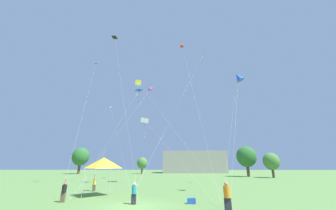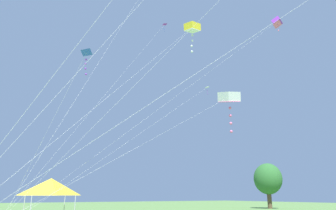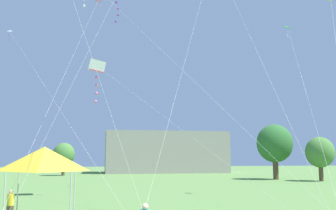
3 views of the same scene
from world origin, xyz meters
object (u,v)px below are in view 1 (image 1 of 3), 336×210
at_px(kite_black_delta_0, 115,38).
at_px(kite_green_delta_2, 234,99).
at_px(kite_purple_delta_1, 95,66).
at_px(kite_blue_delta_8, 138,91).
at_px(kite_red_diamond_7, 182,45).
at_px(kite_green_delta_4, 203,55).
at_px(kite_purple_box_6, 151,89).
at_px(kite_yellow_box_10, 138,83).
at_px(festival_tent, 103,163).
at_px(cooler_box, 191,201).
at_px(person_teal_shirt, 134,192).
at_px(kite_white_box_9, 145,121).
at_px(person_orange_shirt, 227,196).
at_px(kite_blue_diamond_5, 238,77).
at_px(person_black_shirt, 64,191).
at_px(kite_white_delta_3, 111,109).
at_px(person_yellow_shirt, 94,184).

xyz_separation_m(kite_black_delta_0, kite_green_delta_2, (21.67, 0.96, -12.12)).
height_order(kite_purple_delta_1, kite_blue_delta_8, kite_purple_delta_1).
bearing_deg(kite_red_diamond_7, kite_green_delta_4, 53.80).
bearing_deg(kite_purple_box_6, kite_yellow_box_10, -95.82).
relative_size(festival_tent, kite_purple_box_6, 0.15).
bearing_deg(cooler_box, person_teal_shirt, -176.02).
relative_size(festival_tent, kite_purple_delta_1, 0.16).
bearing_deg(kite_red_diamond_7, kite_yellow_box_10, 174.23).
xyz_separation_m(person_teal_shirt, kite_green_delta_4, (10.15, 20.97, 25.71)).
bearing_deg(kite_white_box_9, kite_blue_delta_8, -85.36).
height_order(kite_purple_delta_1, kite_purple_box_6, kite_purple_delta_1).
bearing_deg(festival_tent, person_orange_shirt, -31.36).
bearing_deg(kite_yellow_box_10, kite_blue_diamond_5, -34.24).
distance_m(person_black_shirt, kite_white_box_9, 20.11).
bearing_deg(person_teal_shirt, festival_tent, -74.69).
distance_m(kite_blue_diamond_5, kite_red_diamond_7, 15.57).
distance_m(person_orange_shirt, kite_blue_diamond_5, 15.08).
xyz_separation_m(kite_green_delta_2, kite_red_diamond_7, (-8.91, -0.76, 10.51)).
distance_m(festival_tent, kite_green_delta_2, 23.48).
bearing_deg(kite_green_delta_4, kite_white_delta_3, -179.21).
height_order(festival_tent, person_teal_shirt, festival_tent).
bearing_deg(kite_green_delta_2, kite_blue_diamond_5, -105.27).
height_order(festival_tent, kite_red_diamond_7, kite_red_diamond_7).
height_order(cooler_box, kite_red_diamond_7, kite_red_diamond_7).
bearing_deg(kite_black_delta_0, kite_blue_delta_8, -52.72).
bearing_deg(festival_tent, cooler_box, -23.11).
distance_m(kite_white_delta_3, kite_green_delta_4, 23.42).
relative_size(kite_black_delta_0, kite_white_delta_3, 1.18).
distance_m(cooler_box, kite_purple_delta_1, 31.54).
height_order(person_black_shirt, kite_yellow_box_10, kite_yellow_box_10).
height_order(festival_tent, kite_purple_delta_1, kite_purple_delta_1).
bearing_deg(kite_green_delta_4, kite_black_delta_0, -157.94).
relative_size(kite_purple_delta_1, kite_green_delta_2, 1.24).
height_order(person_orange_shirt, kite_white_delta_3, kite_white_delta_3).
height_order(person_yellow_shirt, person_black_shirt, person_black_shirt).
relative_size(kite_blue_diamond_5, kite_yellow_box_10, 0.77).
height_order(person_orange_shirt, kite_purple_box_6, kite_purple_box_6).
bearing_deg(person_teal_shirt, kite_green_delta_4, -146.13).
bearing_deg(kite_green_delta_4, person_teal_shirt, -115.82).
distance_m(person_black_shirt, kite_purple_delta_1, 26.79).
distance_m(festival_tent, kite_white_box_9, 15.85).
height_order(person_teal_shirt, kite_yellow_box_10, kite_yellow_box_10).
distance_m(festival_tent, kite_white_delta_3, 20.70).
xyz_separation_m(person_black_shirt, kite_green_delta_4, (16.10, 20.32, 25.70)).
distance_m(cooler_box, kite_yellow_box_10, 23.38).
distance_m(kite_white_delta_3, kite_white_box_9, 8.76).
bearing_deg(kite_yellow_box_10, kite_blue_delta_8, -78.37).
relative_size(kite_purple_box_6, kite_yellow_box_10, 1.38).
relative_size(person_black_shirt, kite_black_delta_0, 0.07).
distance_m(kite_green_delta_4, kite_purple_box_6, 14.33).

